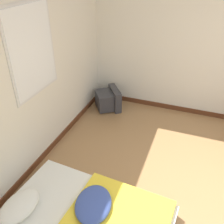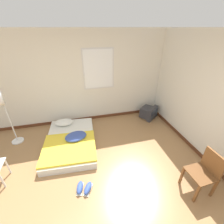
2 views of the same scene
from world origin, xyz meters
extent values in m
plane|color=#997047|center=(0.00, 0.00, 0.00)|extent=(20.00, 20.00, 0.00)
cube|color=silver|center=(0.00, 2.72, 1.30)|extent=(7.44, 0.06, 2.60)
cube|color=#562D19|center=(0.00, 2.68, 0.04)|extent=(7.44, 0.02, 0.09)
cube|color=silver|center=(0.60, 2.69, 1.58)|extent=(0.87, 0.01, 1.12)
cube|color=white|center=(0.60, 2.68, 1.58)|extent=(0.80, 0.01, 1.05)
cube|color=#562D19|center=(2.51, 0.00, 0.04)|extent=(0.02, 7.78, 0.09)
cube|color=silver|center=(-0.37, 1.62, 0.08)|extent=(1.29, 1.88, 0.17)
ellipsoid|color=silver|center=(-0.52, 2.31, 0.24)|extent=(0.54, 0.38, 0.14)
cube|color=yellow|center=(-0.39, 1.28, 0.19)|extent=(1.26, 1.13, 0.05)
ellipsoid|color=#384C93|center=(-0.23, 1.56, 0.26)|extent=(0.60, 0.51, 0.11)
cube|color=#333338|center=(2.07, 2.37, 0.18)|extent=(0.52, 0.49, 0.32)
cube|color=#333338|center=(2.20, 2.21, 0.20)|extent=(0.49, 0.41, 0.40)
cube|color=#283342|center=(2.23, 2.15, 0.21)|extent=(0.35, 0.26, 0.29)
cube|color=brown|center=(1.63, -0.40, 0.21)|extent=(0.04, 0.04, 0.42)
cube|color=brown|center=(1.62, -0.04, 0.21)|extent=(0.04, 0.04, 0.42)
cube|color=brown|center=(1.99, -0.39, 0.21)|extent=(0.04, 0.04, 0.42)
cube|color=brown|center=(1.98, -0.02, 0.21)|extent=(0.04, 0.04, 0.42)
cube|color=brown|center=(1.81, -0.21, 0.43)|extent=(0.42, 0.42, 0.02)
cube|color=brown|center=(1.99, -0.20, 0.64)|extent=(0.05, 0.39, 0.40)
cylinder|color=white|center=(-1.58, 0.71, 0.19)|extent=(0.03, 0.03, 0.39)
cylinder|color=white|center=(-1.58, 1.03, 0.19)|extent=(0.03, 0.03, 0.39)
cube|color=silver|center=(-0.23, 0.30, 0.01)|extent=(0.16, 0.28, 0.02)
ellipsoid|color=#334C99|center=(-0.23, 0.30, 0.06)|extent=(0.17, 0.28, 0.09)
cube|color=silver|center=(-0.09, 0.26, 0.01)|extent=(0.21, 0.28, 0.02)
ellipsoid|color=#334C99|center=(-0.09, 0.26, 0.06)|extent=(0.22, 0.28, 0.09)
cylinder|color=silver|center=(-1.72, 2.07, 0.01)|extent=(0.28, 0.28, 0.02)
cylinder|color=silver|center=(-1.72, 2.07, 0.56)|extent=(0.03, 0.03, 1.07)
cylinder|color=silver|center=(-1.72, 2.07, 1.23)|extent=(0.18, 0.34, 0.32)
camera|label=1|loc=(-1.81, 0.75, 2.55)|focal=40.00mm
camera|label=2|loc=(-0.08, -1.48, 2.60)|focal=24.00mm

